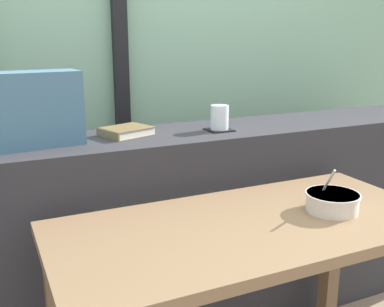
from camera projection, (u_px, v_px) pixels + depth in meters
The scene contains 9 objects.
outdoor_backdrop at pixel (140, 8), 2.33m from camera, with size 4.80×0.08×2.80m, color #84B293.
window_divider_post at pixel (120, 28), 2.24m from camera, with size 0.07×0.05×2.60m, color black.
dark_console_ledge at pixel (197, 230), 1.97m from camera, with size 2.80×0.39×0.89m, color #2D2D33.
breakfast_table at pixel (249, 257), 1.42m from camera, with size 1.22×0.57×0.71m.
coaster_square at pixel (219, 130), 1.86m from camera, with size 0.10×0.10×0.01m, color black.
juice_glass at pixel (219, 118), 1.85m from camera, with size 0.07×0.07×0.10m.
closed_book at pixel (126, 131), 1.76m from camera, with size 0.22×0.20×0.03m.
throw_pillow at pixel (33, 109), 1.57m from camera, with size 0.32×0.14×0.26m, color #426B84.
soup_bowl at pixel (332, 202), 1.47m from camera, with size 0.17×0.17×0.15m.
Camera 1 is at (-0.79, -1.09, 1.27)m, focal length 42.44 mm.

